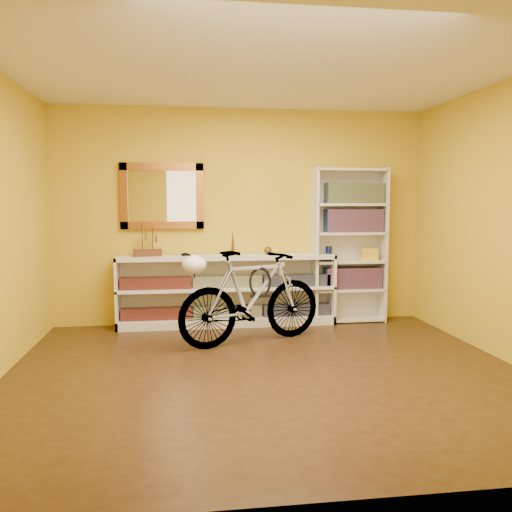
{
  "coord_description": "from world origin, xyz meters",
  "views": [
    {
      "loc": [
        -0.7,
        -4.37,
        1.47
      ],
      "look_at": [
        0.0,
        0.7,
        0.95
      ],
      "focal_mm": 36.76,
      "sensor_mm": 36.0,
      "label": 1
    }
  ],
  "objects": [
    {
      "name": "floor",
      "position": [
        0.0,
        0.0,
        -0.01
      ],
      "size": [
        4.5,
        4.0,
        0.01
      ],
      "primitive_type": "cube",
      "color": "black",
      "rests_on": "ground"
    },
    {
      "name": "ceiling",
      "position": [
        0.0,
        0.0,
        2.6
      ],
      "size": [
        4.5,
        4.0,
        0.01
      ],
      "primitive_type": "cube",
      "color": "silver",
      "rests_on": "ground"
    },
    {
      "name": "back_wall",
      "position": [
        0.0,
        2.0,
        1.3
      ],
      "size": [
        4.5,
        0.01,
        2.6
      ],
      "primitive_type": "cube",
      "color": "gold",
      "rests_on": "ground"
    },
    {
      "name": "gilt_mirror",
      "position": [
        -0.95,
        1.97,
        1.55
      ],
      "size": [
        0.98,
        0.06,
        0.78
      ],
      "primitive_type": "cube",
      "color": "brown",
      "rests_on": "back_wall"
    },
    {
      "name": "wall_socket",
      "position": [
        0.9,
        1.99,
        0.25
      ],
      "size": [
        0.09,
        0.02,
        0.09
      ],
      "primitive_type": "cube",
      "color": "silver",
      "rests_on": "back_wall"
    },
    {
      "name": "console_unit",
      "position": [
        -0.19,
        1.81,
        0.42
      ],
      "size": [
        2.6,
        0.35,
        0.85
      ],
      "primitive_type": null,
      "color": "silver",
      "rests_on": "floor"
    },
    {
      "name": "cd_row_lower",
      "position": [
        -0.19,
        1.79,
        0.17
      ],
      "size": [
        2.5,
        0.13,
        0.14
      ],
      "primitive_type": "cube",
      "color": "black",
      "rests_on": "console_unit"
    },
    {
      "name": "cd_row_upper",
      "position": [
        -0.19,
        1.79,
        0.54
      ],
      "size": [
        2.5,
        0.13,
        0.14
      ],
      "primitive_type": "cube",
      "color": "navy",
      "rests_on": "console_unit"
    },
    {
      "name": "model_ship",
      "position": [
        -1.12,
        1.81,
        1.04
      ],
      "size": [
        0.34,
        0.18,
        0.38
      ],
      "primitive_type": null,
      "rotation": [
        0.0,
        0.0,
        0.2
      ],
      "color": "#432212",
      "rests_on": "console_unit"
    },
    {
      "name": "toy_car",
      "position": [
        -0.68,
        1.81,
        0.85
      ],
      "size": [
        0.0,
        0.0,
        0.0
      ],
      "primitive_type": "imported",
      "rotation": [
        0.0,
        0.0,
        1.69
      ],
      "color": "black",
      "rests_on": "console_unit"
    },
    {
      "name": "bronze_ornament",
      "position": [
        -0.12,
        1.81,
        1.01
      ],
      "size": [
        0.05,
        0.05,
        0.31
      ],
      "primitive_type": "cone",
      "color": "brown",
      "rests_on": "console_unit"
    },
    {
      "name": "decorative_orb",
      "position": [
        0.3,
        1.81,
        0.9
      ],
      "size": [
        0.1,
        0.1,
        0.1
      ],
      "primitive_type": "sphere",
      "color": "brown",
      "rests_on": "console_unit"
    },
    {
      "name": "bookcase",
      "position": [
        1.32,
        1.84,
        0.95
      ],
      "size": [
        0.9,
        0.3,
        1.9
      ],
      "primitive_type": null,
      "color": "silver",
      "rests_on": "floor"
    },
    {
      "name": "book_row_a",
      "position": [
        1.37,
        1.84,
        0.55
      ],
      "size": [
        0.7,
        0.22,
        0.26
      ],
      "primitive_type": "cube",
      "color": "maroon",
      "rests_on": "bookcase"
    },
    {
      "name": "book_row_b",
      "position": [
        1.37,
        1.84,
        1.25
      ],
      "size": [
        0.7,
        0.22,
        0.28
      ],
      "primitive_type": "cube",
      "color": "maroon",
      "rests_on": "bookcase"
    },
    {
      "name": "book_row_c",
      "position": [
        1.37,
        1.84,
        1.59
      ],
      "size": [
        0.7,
        0.22,
        0.25
      ],
      "primitive_type": "cube",
      "color": "navy",
      "rests_on": "bookcase"
    },
    {
      "name": "travel_mug",
      "position": [
        1.05,
        1.82,
        0.85
      ],
      "size": [
        0.08,
        0.08,
        0.18
      ],
      "primitive_type": "cylinder",
      "color": "navy",
      "rests_on": "bookcase"
    },
    {
      "name": "red_tin",
      "position": [
        1.12,
        1.87,
        1.54
      ],
      "size": [
        0.13,
        0.13,
        0.16
      ],
      "primitive_type": "cube",
      "rotation": [
        0.0,
        0.0,
        -0.05
      ],
      "color": "maroon",
      "rests_on": "bookcase"
    },
    {
      "name": "yellow_bag",
      "position": [
        1.57,
        1.8,
        0.84
      ],
      "size": [
        0.21,
        0.15,
        0.15
      ],
      "primitive_type": "cube",
      "rotation": [
        0.0,
        0.0,
        -0.11
      ],
      "color": "yellow",
      "rests_on": "bookcase"
    },
    {
      "name": "bicycle",
      "position": [
        -0.0,
        0.98,
        0.49
      ],
      "size": [
        1.01,
        1.72,
        0.99
      ],
      "primitive_type": "imported",
      "rotation": [
        0.0,
        0.0,
        1.94
      ],
      "color": "silver",
      "rests_on": "floor"
    },
    {
      "name": "helmet",
      "position": [
        -0.6,
        0.75,
        0.87
      ],
      "size": [
        0.24,
        0.23,
        0.18
      ],
      "primitive_type": "ellipsoid",
      "color": "white",
      "rests_on": "bicycle"
    },
    {
      "name": "u_lock",
      "position": [
        0.09,
        1.01,
        0.64
      ],
      "size": [
        0.24,
        0.03,
        0.24
      ],
      "primitive_type": "torus",
      "rotation": [
        1.57,
        0.0,
        0.0
      ],
      "color": "black",
      "rests_on": "bicycle"
    }
  ]
}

